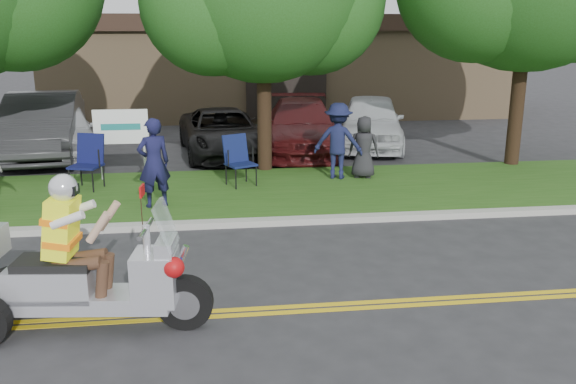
{
  "coord_description": "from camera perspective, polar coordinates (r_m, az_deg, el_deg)",
  "views": [
    {
      "loc": [
        -0.8,
        -7.8,
        3.67
      ],
      "look_at": [
        0.43,
        2.0,
        0.92
      ],
      "focal_mm": 38.0,
      "sensor_mm": 36.0,
      "label": 1
    }
  ],
  "objects": [
    {
      "name": "ground",
      "position": [
        8.66,
        -1.21,
        -9.55
      ],
      "size": [
        120.0,
        120.0,
        0.0
      ],
      "primitive_type": "plane",
      "color": "#28282B",
      "rests_on": "ground"
    },
    {
      "name": "centerline_near",
      "position": [
        8.14,
        -0.77,
        -11.23
      ],
      "size": [
        60.0,
        0.1,
        0.01
      ],
      "primitive_type": "cube",
      "color": "gold",
      "rests_on": "ground"
    },
    {
      "name": "centerline_far",
      "position": [
        8.28,
        -0.9,
        -10.74
      ],
      "size": [
        60.0,
        0.1,
        0.01
      ],
      "primitive_type": "cube",
      "color": "gold",
      "rests_on": "ground"
    },
    {
      "name": "curb",
      "position": [
        11.47,
        -2.82,
        -2.85
      ],
      "size": [
        60.0,
        0.25,
        0.12
      ],
      "primitive_type": "cube",
      "color": "#A8A89E",
      "rests_on": "ground"
    },
    {
      "name": "grass_verge",
      "position": [
        13.52,
        -3.53,
        -0.01
      ],
      "size": [
        60.0,
        4.0,
        0.1
      ],
      "primitive_type": "cube",
      "color": "#234E14",
      "rests_on": "ground"
    },
    {
      "name": "commercial_building",
      "position": [
        26.98,
        -1.25,
        11.99
      ],
      "size": [
        18.0,
        8.2,
        4.0
      ],
      "color": "#9E7F5B",
      "rests_on": "ground"
    },
    {
      "name": "business_sign",
      "position": [
        14.75,
        -15.34,
        5.56
      ],
      "size": [
        1.25,
        0.06,
        1.75
      ],
      "color": "silver",
      "rests_on": "ground"
    },
    {
      "name": "trike_scooter",
      "position": [
        7.9,
        -19.25,
        -7.53
      ],
      "size": [
        3.03,
        1.07,
        1.98
      ],
      "rotation": [
        0.0,
        0.0,
        -0.11
      ],
      "color": "black",
      "rests_on": "ground"
    },
    {
      "name": "lawn_chair_a",
      "position": [
        14.26,
        -18.19,
        3.05
      ],
      "size": [
        0.8,
        0.82,
        1.2
      ],
      "rotation": [
        0.0,
        0.0,
        -0.31
      ],
      "color": "black",
      "rests_on": "grass_verge"
    },
    {
      "name": "lawn_chair_b",
      "position": [
        13.88,
        -4.7,
        3.29
      ],
      "size": [
        0.8,
        0.81,
        1.13
      ],
      "rotation": [
        0.0,
        0.0,
        0.44
      ],
      "color": "black",
      "rests_on": "grass_verge"
    },
    {
      "name": "spectator_adult_left",
      "position": [
        12.37,
        -12.44,
        2.69
      ],
      "size": [
        0.76,
        0.63,
        1.79
      ],
      "primitive_type": "imported",
      "rotation": [
        0.0,
        0.0,
        3.51
      ],
      "color": "#141539",
      "rests_on": "grass_verge"
    },
    {
      "name": "spectator_chair_a",
      "position": [
        14.41,
        4.7,
        4.79
      ],
      "size": [
        1.32,
        1.03,
        1.79
      ],
      "primitive_type": "imported",
      "rotation": [
        0.0,
        0.0,
        2.78
      ],
      "color": "#15193C",
      "rests_on": "grass_verge"
    },
    {
      "name": "spectator_chair_b",
      "position": [
        14.55,
        7.1,
        4.2
      ],
      "size": [
        0.82,
        0.64,
        1.47
      ],
      "primitive_type": "imported",
      "rotation": [
        0.0,
        0.0,
        2.87
      ],
      "color": "black",
      "rests_on": "grass_verge"
    },
    {
      "name": "parked_car_far_left",
      "position": [
        18.43,
        -20.36,
        5.39
      ],
      "size": [
        2.77,
        4.61,
        1.47
      ],
      "primitive_type": "imported",
      "rotation": [
        0.0,
        0.0,
        0.26
      ],
      "color": "#BABDC2",
      "rests_on": "ground"
    },
    {
      "name": "parked_car_left",
      "position": [
        18.5,
        -21.93,
        5.78
      ],
      "size": [
        2.53,
        5.62,
        1.79
      ],
      "primitive_type": "imported",
      "rotation": [
        0.0,
        0.0,
        0.12
      ],
      "color": "#2B2B2E",
      "rests_on": "ground"
    },
    {
      "name": "parked_car_mid",
      "position": [
        17.56,
        -6.15,
        5.55
      ],
      "size": [
        2.7,
        4.93,
        1.31
      ],
      "primitive_type": "imported",
      "rotation": [
        0.0,
        0.0,
        0.12
      ],
      "color": "black",
      "rests_on": "ground"
    },
    {
      "name": "parked_car_right",
      "position": [
        17.95,
        1.26,
        6.16
      ],
      "size": [
        2.62,
        5.37,
        1.5
      ],
      "primitive_type": "imported",
      "rotation": [
        0.0,
        0.0,
        -0.1
      ],
      "color": "#451011",
      "rests_on": "ground"
    },
    {
      "name": "parked_car_far_right",
      "position": [
        18.78,
        7.76,
        6.58
      ],
      "size": [
        2.94,
        4.98,
        1.59
      ],
      "primitive_type": "imported",
      "rotation": [
        0.0,
        0.0,
        -0.24
      ],
      "color": "silver",
      "rests_on": "ground"
    }
  ]
}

